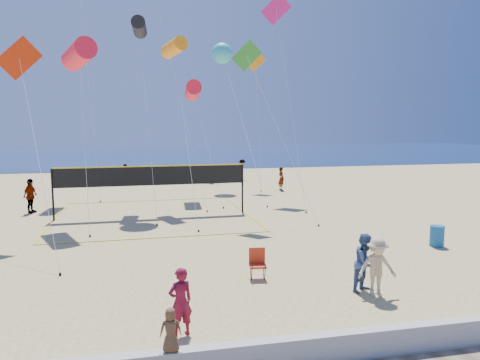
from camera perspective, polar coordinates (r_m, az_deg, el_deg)
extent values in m
plane|color=#D7BE79|center=(12.89, 0.29, -15.57)|extent=(120.00, 120.00, 0.00)
cube|color=navy|center=(73.81, -10.72, 3.10)|extent=(140.00, 50.00, 0.03)
cube|color=beige|center=(10.14, 4.39, -20.32)|extent=(32.00, 0.30, 0.60)
imported|color=maroon|center=(11.28, -7.28, -14.54)|extent=(0.69, 0.57, 1.64)
imported|color=brown|center=(9.44, -8.45, -17.63)|extent=(0.43, 0.29, 0.86)
imported|color=#324C7E|center=(14.42, 15.06, -9.69)|extent=(1.06, 0.99, 1.73)
imported|color=tan|center=(14.10, 16.37, -10.15)|extent=(1.17, 0.76, 1.71)
imported|color=gray|center=(28.06, -24.20, -1.78)|extent=(0.85, 1.20, 1.90)
imported|color=gray|center=(38.20, -3.49, 0.71)|extent=(1.44, 0.73, 1.49)
imported|color=gray|center=(34.33, 5.05, 0.15)|extent=(0.50, 0.67, 1.69)
imported|color=gray|center=(39.02, -13.74, 0.73)|extent=(0.94, 0.84, 1.59)
imported|color=gray|center=(40.89, 0.27, 1.31)|extent=(0.84, 1.21, 1.73)
cube|color=red|center=(15.09, 2.17, -10.44)|extent=(0.58, 0.54, 0.06)
cube|color=red|center=(15.20, 2.08, -9.18)|extent=(0.52, 0.12, 0.52)
cylinder|color=black|center=(14.94, 1.45, -11.37)|extent=(0.06, 0.27, 0.67)
cylinder|color=black|center=(15.30, 1.30, -10.92)|extent=(0.06, 0.27, 0.67)
cylinder|color=black|center=(14.99, 3.06, -11.32)|extent=(0.06, 0.27, 0.67)
cylinder|color=black|center=(15.35, 2.87, -10.87)|extent=(0.06, 0.27, 0.67)
cylinder|color=#165490|center=(20.49, 22.88, -6.31)|extent=(0.66, 0.66, 0.84)
cylinder|color=black|center=(25.41, -21.87, -1.69)|extent=(0.10, 0.10, 2.63)
cylinder|color=black|center=(25.88, 0.30, -1.03)|extent=(0.10, 0.10, 2.63)
cube|color=black|center=(25.06, -10.72, 0.47)|extent=(9.87, 0.15, 0.99)
cube|color=yellow|center=(25.01, -10.75, 1.67)|extent=(9.87, 0.16, 0.06)
cube|color=yellow|center=(20.58, -9.88, -6.96)|extent=(10.07, 0.18, 0.02)
cube|color=yellow|center=(30.24, -11.11, -2.49)|extent=(10.07, 0.18, 0.02)
cylinder|color=#FC1C35|center=(24.98, -19.05, 14.29)|extent=(1.98, 2.83, 1.43)
cylinder|color=silver|center=(22.84, -18.47, 4.69)|extent=(0.55, 3.85, 8.22)
cylinder|color=black|center=(21.46, -17.82, -6.51)|extent=(0.08, 0.08, 0.10)
cylinder|color=black|center=(30.00, -12.18, 17.75)|extent=(0.99, 2.03, 1.08)
cylinder|color=silver|center=(25.96, -11.24, 7.74)|extent=(0.49, 7.06, 10.56)
cylinder|color=black|center=(22.97, -10.07, -5.39)|extent=(0.08, 0.08, 0.10)
cylinder|color=orange|center=(28.75, -8.04, 15.71)|extent=(1.51, 2.20, 1.11)
cylinder|color=silver|center=(24.64, -6.75, 6.37)|extent=(0.32, 7.64, 9.27)
cylinder|color=black|center=(21.44, -5.07, -6.21)|extent=(0.08, 0.08, 0.10)
cube|color=red|center=(22.81, -25.32, 13.28)|extent=(1.87, 0.50, 1.90)
cylinder|color=silver|center=(19.25, -23.53, 3.24)|extent=(2.26, 6.54, 7.65)
cylinder|color=black|center=(16.56, -21.08, -10.67)|extent=(0.08, 0.08, 0.10)
cube|color=green|center=(24.44, 0.83, 14.92)|extent=(1.51, 0.58, 1.58)
cylinder|color=silver|center=(23.18, 5.11, 5.10)|extent=(2.86, 2.98, 8.26)
cylinder|color=black|center=(22.80, 9.56, -5.47)|extent=(0.08, 0.08, 0.10)
cube|color=#DF1E80|center=(33.52, 4.43, 20.04)|extent=(2.07, 0.41, 2.08)
cylinder|color=silver|center=(29.07, 6.07, 9.61)|extent=(0.49, 7.48, 12.45)
cylinder|color=black|center=(25.91, 8.06, -3.93)|extent=(0.08, 0.08, 0.10)
cylinder|color=silver|center=(27.43, -7.61, 10.94)|extent=(2.72, 3.92, 13.59)
cylinder|color=black|center=(26.06, -4.01, -3.82)|extent=(0.08, 0.08, 0.10)
sphere|color=#35B1CA|center=(36.83, -2.21, 15.18)|extent=(2.04, 2.04, 1.57)
cylinder|color=silver|center=(31.70, 0.21, 7.33)|extent=(0.81, 9.90, 10.12)
cylinder|color=black|center=(27.46, 3.35, -3.25)|extent=(0.08, 0.08, 0.10)
cylinder|color=silver|center=(32.67, -17.97, 11.13)|extent=(1.29, 4.92, 14.85)
cylinder|color=black|center=(30.48, -16.66, -2.51)|extent=(0.08, 0.08, 0.10)
cube|color=orange|center=(36.71, 1.91, 14.25)|extent=(1.55, 0.32, 1.55)
cylinder|color=silver|center=(34.83, 2.24, 6.80)|extent=(0.39, 3.20, 9.51)
cylinder|color=black|center=(33.60, 2.60, -1.35)|extent=(0.08, 0.08, 0.10)
cylinder|color=#FC1C35|center=(31.23, -5.76, 10.80)|extent=(1.13, 2.42, 1.29)
cylinder|color=silver|center=(28.90, -4.01, 4.21)|extent=(1.10, 4.79, 6.97)
cylinder|color=black|center=(27.06, -2.03, -3.40)|extent=(0.08, 0.08, 0.10)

